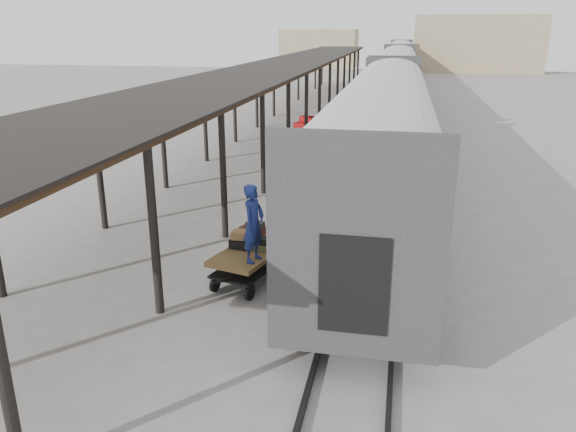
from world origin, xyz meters
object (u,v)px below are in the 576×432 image
Objects in this scene: luggage_tug at (304,127)px; pedestrian at (282,148)px; baggage_cart at (251,258)px; porter at (254,223)px.

pedestrian is (0.34, -8.02, 0.38)m from luggage_tug.
baggage_cart is 1.36m from porter.
pedestrian is (-1.81, 12.36, 0.28)m from baggage_cart.
luggage_tug is at bearing -92.20° from pedestrian.
pedestrian is at bearing 23.81° from porter.
porter reaches higher than pedestrian.
luggage_tug is 0.81× the size of pedestrian.
baggage_cart is at bearing -69.12° from luggage_tug.
porter is (2.40, -21.03, 1.27)m from luggage_tug.
pedestrian is at bearing 113.86° from baggage_cart.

